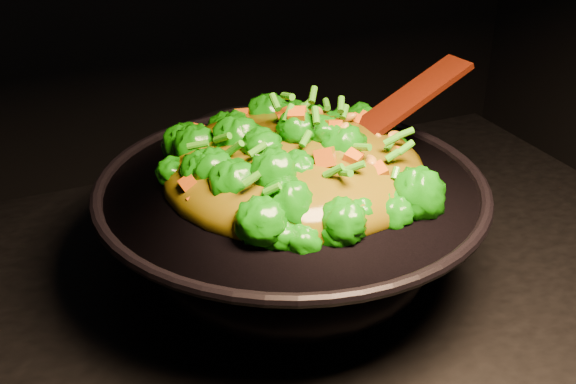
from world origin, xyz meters
name	(u,v)px	position (x,y,z in m)	size (l,w,h in m)	color
wok	(291,231)	(0.04, 0.09, 0.97)	(0.47, 0.47, 0.13)	black
stir_fry	(294,134)	(0.05, 0.11, 1.09)	(0.33, 0.33, 0.11)	#127108
spatula	(374,124)	(0.16, 0.11, 1.08)	(0.31, 0.05, 0.01)	#3D1307
back_pot	(254,161)	(0.07, 0.32, 0.95)	(0.19, 0.19, 0.11)	black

